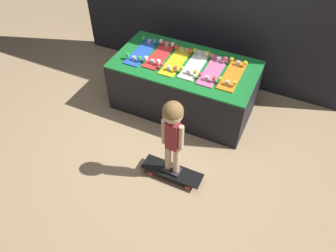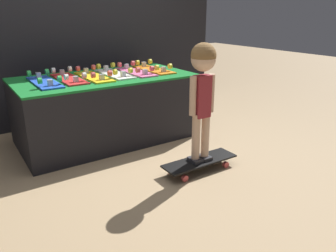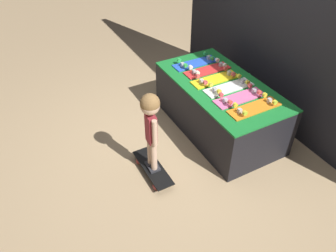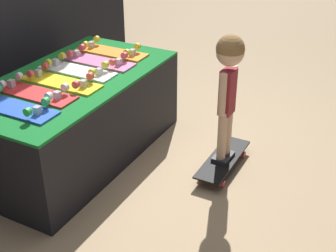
{
  "view_description": "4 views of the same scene",
  "coord_description": "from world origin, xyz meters",
  "px_view_note": "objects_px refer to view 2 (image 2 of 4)",
  "views": [
    {
      "loc": [
        1.18,
        -2.37,
        2.9
      ],
      "look_at": [
        0.13,
        -0.13,
        0.36
      ],
      "focal_mm": 35.0,
      "sensor_mm": 36.0,
      "label": 1
    },
    {
      "loc": [
        -1.25,
        -2.38,
        1.27
      ],
      "look_at": [
        0.23,
        -0.15,
        0.32
      ],
      "focal_mm": 35.0,
      "sensor_mm": 36.0,
      "label": 2
    },
    {
      "loc": [
        2.64,
        -1.52,
        2.72
      ],
      "look_at": [
        0.12,
        -0.16,
        0.4
      ],
      "focal_mm": 35.0,
      "sensor_mm": 36.0,
      "label": 3
    },
    {
      "loc": [
        -2.46,
        -1.48,
        2.0
      ],
      "look_at": [
        0.21,
        -0.07,
        0.33
      ],
      "focal_mm": 50.0,
      "sensor_mm": 36.0,
      "label": 4
    }
  ],
  "objects_px": {
    "skateboard_blue_on_rack": "(44,81)",
    "skateboard_red_on_rack": "(69,78)",
    "skateboard_yellow_on_rack": "(94,76)",
    "skateboard_on_floor": "(200,162)",
    "child": "(203,81)",
    "skateboard_pink_on_rack": "(135,71)",
    "skateboard_orange_on_rack": "(153,69)",
    "skateboard_white_on_rack": "(114,73)"
  },
  "relations": [
    {
      "from": "skateboard_blue_on_rack",
      "to": "skateboard_red_on_rack",
      "type": "distance_m",
      "value": 0.23
    },
    {
      "from": "skateboard_blue_on_rack",
      "to": "skateboard_yellow_on_rack",
      "type": "relative_size",
      "value": 1.0
    },
    {
      "from": "skateboard_on_floor",
      "to": "child",
      "type": "bearing_deg",
      "value": 90.0
    },
    {
      "from": "skateboard_red_on_rack",
      "to": "skateboard_yellow_on_rack",
      "type": "height_order",
      "value": "same"
    },
    {
      "from": "skateboard_pink_on_rack",
      "to": "skateboard_blue_on_rack",
      "type": "bearing_deg",
      "value": -179.76
    },
    {
      "from": "skateboard_yellow_on_rack",
      "to": "skateboard_orange_on_rack",
      "type": "xyz_separation_m",
      "value": [
        0.69,
        0.03,
        0.0
      ]
    },
    {
      "from": "child",
      "to": "skateboard_white_on_rack",
      "type": "bearing_deg",
      "value": 103.36
    },
    {
      "from": "skateboard_blue_on_rack",
      "to": "skateboard_pink_on_rack",
      "type": "distance_m",
      "value": 0.92
    },
    {
      "from": "skateboard_blue_on_rack",
      "to": "skateboard_white_on_rack",
      "type": "distance_m",
      "value": 0.69
    },
    {
      "from": "skateboard_red_on_rack",
      "to": "skateboard_pink_on_rack",
      "type": "height_order",
      "value": "same"
    },
    {
      "from": "skateboard_red_on_rack",
      "to": "skateboard_orange_on_rack",
      "type": "distance_m",
      "value": 0.92
    },
    {
      "from": "skateboard_blue_on_rack",
      "to": "child",
      "type": "xyz_separation_m",
      "value": [
        0.91,
        -1.09,
        0.09
      ]
    },
    {
      "from": "skateboard_orange_on_rack",
      "to": "skateboard_white_on_rack",
      "type": "bearing_deg",
      "value": 179.72
    },
    {
      "from": "skateboard_blue_on_rack",
      "to": "skateboard_white_on_rack",
      "type": "height_order",
      "value": "same"
    },
    {
      "from": "skateboard_blue_on_rack",
      "to": "skateboard_orange_on_rack",
      "type": "distance_m",
      "value": 1.15
    },
    {
      "from": "skateboard_on_floor",
      "to": "child",
      "type": "distance_m",
      "value": 0.69
    },
    {
      "from": "skateboard_yellow_on_rack",
      "to": "skateboard_pink_on_rack",
      "type": "relative_size",
      "value": 1.0
    },
    {
      "from": "skateboard_yellow_on_rack",
      "to": "child",
      "type": "distance_m",
      "value": 1.18
    },
    {
      "from": "skateboard_on_floor",
      "to": "skateboard_pink_on_rack",
      "type": "bearing_deg",
      "value": 89.69
    },
    {
      "from": "skateboard_white_on_rack",
      "to": "skateboard_orange_on_rack",
      "type": "relative_size",
      "value": 1.0
    },
    {
      "from": "skateboard_white_on_rack",
      "to": "child",
      "type": "bearing_deg",
      "value": -78.7
    },
    {
      "from": "skateboard_orange_on_rack",
      "to": "skateboard_yellow_on_rack",
      "type": "bearing_deg",
      "value": -177.61
    },
    {
      "from": "skateboard_on_floor",
      "to": "skateboard_orange_on_rack",
      "type": "bearing_deg",
      "value": 78.09
    },
    {
      "from": "skateboard_red_on_rack",
      "to": "skateboard_orange_on_rack",
      "type": "xyz_separation_m",
      "value": [
        0.92,
        -0.01,
        0.0
      ]
    },
    {
      "from": "skateboard_on_floor",
      "to": "child",
      "type": "xyz_separation_m",
      "value": [
        0.0,
        0.0,
        0.69
      ]
    },
    {
      "from": "skateboard_blue_on_rack",
      "to": "skateboard_orange_on_rack",
      "type": "bearing_deg",
      "value": 1.12
    },
    {
      "from": "skateboard_yellow_on_rack",
      "to": "skateboard_orange_on_rack",
      "type": "relative_size",
      "value": 1.0
    },
    {
      "from": "child",
      "to": "skateboard_red_on_rack",
      "type": "bearing_deg",
      "value": 123.27
    },
    {
      "from": "skateboard_white_on_rack",
      "to": "skateboard_orange_on_rack",
      "type": "distance_m",
      "value": 0.46
    },
    {
      "from": "skateboard_pink_on_rack",
      "to": "skateboard_on_floor",
      "type": "xyz_separation_m",
      "value": [
        -0.01,
        -1.1,
        -0.6
      ]
    },
    {
      "from": "skateboard_red_on_rack",
      "to": "skateboard_yellow_on_rack",
      "type": "xyz_separation_m",
      "value": [
        0.23,
        -0.04,
        0.0
      ]
    },
    {
      "from": "skateboard_blue_on_rack",
      "to": "skateboard_white_on_rack",
      "type": "xyz_separation_m",
      "value": [
        0.69,
        0.02,
        0.0
      ]
    },
    {
      "from": "skateboard_pink_on_rack",
      "to": "skateboard_on_floor",
      "type": "height_order",
      "value": "skateboard_pink_on_rack"
    },
    {
      "from": "skateboard_blue_on_rack",
      "to": "skateboard_red_on_rack",
      "type": "relative_size",
      "value": 1.0
    },
    {
      "from": "skateboard_white_on_rack",
      "to": "child",
      "type": "distance_m",
      "value": 1.15
    },
    {
      "from": "skateboard_yellow_on_rack",
      "to": "skateboard_orange_on_rack",
      "type": "height_order",
      "value": "same"
    },
    {
      "from": "skateboard_on_floor",
      "to": "child",
      "type": "height_order",
      "value": "child"
    },
    {
      "from": "skateboard_white_on_rack",
      "to": "skateboard_orange_on_rack",
      "type": "bearing_deg",
      "value": -0.28
    },
    {
      "from": "skateboard_orange_on_rack",
      "to": "skateboard_on_floor",
      "type": "height_order",
      "value": "skateboard_orange_on_rack"
    },
    {
      "from": "skateboard_red_on_rack",
      "to": "skateboard_on_floor",
      "type": "xyz_separation_m",
      "value": [
        0.68,
        -1.13,
        -0.6
      ]
    },
    {
      "from": "skateboard_white_on_rack",
      "to": "skateboard_red_on_rack",
      "type": "bearing_deg",
      "value": 179.03
    },
    {
      "from": "skateboard_yellow_on_rack",
      "to": "skateboard_on_floor",
      "type": "bearing_deg",
      "value": -67.39
    }
  ]
}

